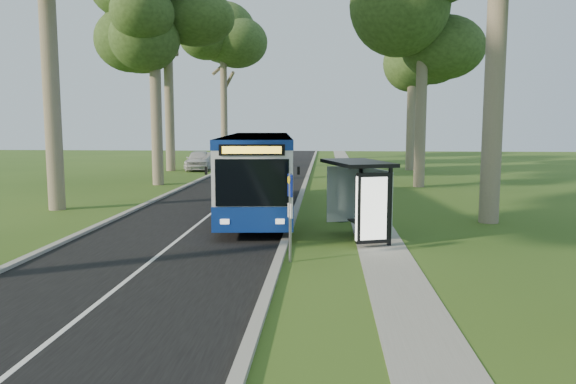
{
  "coord_description": "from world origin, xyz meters",
  "views": [
    {
      "loc": [
        1.28,
        -15.63,
        3.8
      ],
      "look_at": [
        0.08,
        2.06,
        1.6
      ],
      "focal_mm": 35.0,
      "sensor_mm": 36.0,
      "label": 1
    }
  ],
  "objects_px": {
    "litter_bin": "(341,208)",
    "car_white": "(199,160)",
    "car_silver": "(205,161)",
    "bus_shelter": "(362,186)",
    "bus_stop_sign": "(290,207)",
    "bus": "(259,173)"
  },
  "relations": [
    {
      "from": "bus_stop_sign",
      "to": "bus_shelter",
      "type": "height_order",
      "value": "bus_shelter"
    },
    {
      "from": "bus_stop_sign",
      "to": "car_white",
      "type": "relative_size",
      "value": 0.52
    },
    {
      "from": "bus",
      "to": "car_silver",
      "type": "height_order",
      "value": "bus"
    },
    {
      "from": "bus_stop_sign",
      "to": "litter_bin",
      "type": "bearing_deg",
      "value": 55.08
    },
    {
      "from": "bus_stop_sign",
      "to": "car_white",
      "type": "height_order",
      "value": "bus_stop_sign"
    },
    {
      "from": "bus_stop_sign",
      "to": "car_white",
      "type": "distance_m",
      "value": 30.97
    },
    {
      "from": "bus",
      "to": "car_white",
      "type": "xyz_separation_m",
      "value": [
        -7.39,
        21.2,
        -0.89
      ]
    },
    {
      "from": "car_silver",
      "to": "car_white",
      "type": "bearing_deg",
      "value": -157.76
    },
    {
      "from": "car_silver",
      "to": "bus_shelter",
      "type": "bearing_deg",
      "value": -53.07
    },
    {
      "from": "bus_shelter",
      "to": "car_silver",
      "type": "relative_size",
      "value": 0.78
    },
    {
      "from": "bus",
      "to": "bus_stop_sign",
      "type": "distance_m",
      "value": 8.55
    },
    {
      "from": "litter_bin",
      "to": "car_silver",
      "type": "relative_size",
      "value": 0.25
    },
    {
      "from": "bus",
      "to": "litter_bin",
      "type": "distance_m",
      "value": 4.05
    },
    {
      "from": "bus_shelter",
      "to": "car_white",
      "type": "height_order",
      "value": "bus_shelter"
    },
    {
      "from": "bus",
      "to": "car_silver",
      "type": "relative_size",
      "value": 2.94
    },
    {
      "from": "car_silver",
      "to": "bus_stop_sign",
      "type": "bearing_deg",
      "value": -58.69
    },
    {
      "from": "car_white",
      "to": "car_silver",
      "type": "distance_m",
      "value": 0.47
    },
    {
      "from": "litter_bin",
      "to": "bus",
      "type": "bearing_deg",
      "value": 152.24
    },
    {
      "from": "bus",
      "to": "bus_stop_sign",
      "type": "xyz_separation_m",
      "value": [
        1.87,
        -8.35,
        -0.15
      ]
    },
    {
      "from": "bus",
      "to": "bus_shelter",
      "type": "bearing_deg",
      "value": -59.26
    },
    {
      "from": "litter_bin",
      "to": "car_silver",
      "type": "xyz_separation_m",
      "value": [
        -10.37,
        23.07,
        0.17
      ]
    },
    {
      "from": "litter_bin",
      "to": "car_white",
      "type": "xyz_separation_m",
      "value": [
        -10.83,
        23.01,
        0.27
      ]
    }
  ]
}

